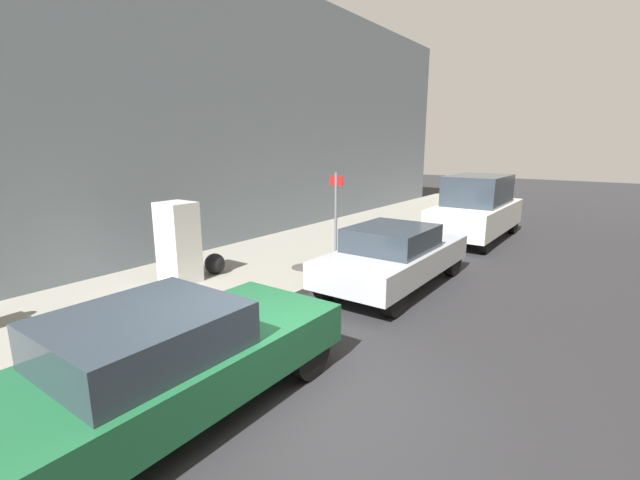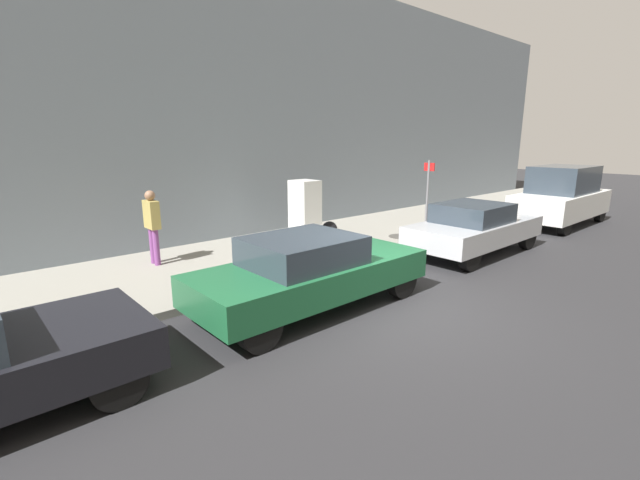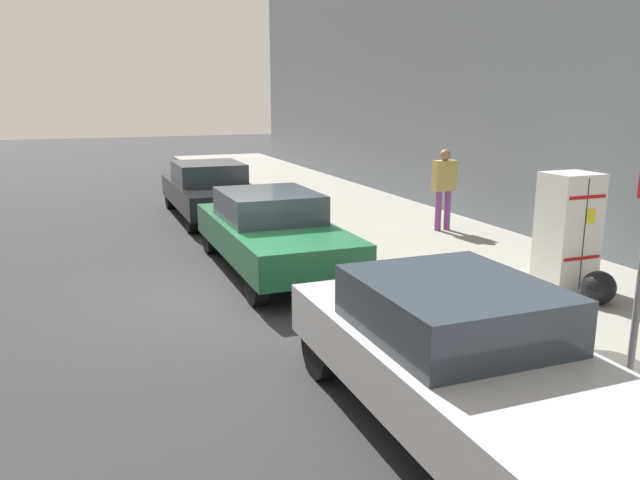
% 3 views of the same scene
% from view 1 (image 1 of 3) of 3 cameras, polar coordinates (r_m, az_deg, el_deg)
% --- Properties ---
extents(ground_plane, '(80.00, 80.00, 0.00)m').
position_cam_1_polar(ground_plane, '(5.70, -2.03, -20.76)').
color(ground_plane, '#28282B').
extents(sidewalk_slab, '(4.35, 44.00, 0.15)m').
position_cam_1_polar(sidewalk_slab, '(8.93, -26.14, -8.79)').
color(sidewalk_slab, gray).
rests_on(sidewalk_slab, ground).
extents(building_facade_near, '(2.24, 39.60, 8.19)m').
position_cam_1_polar(building_facade_near, '(11.47, -36.32, 15.05)').
color(building_facade_near, slate).
rests_on(building_facade_near, ground).
extents(discarded_refrigerator, '(0.76, 0.68, 1.78)m').
position_cam_1_polar(discarded_refrigerator, '(9.84, -18.36, -0.33)').
color(discarded_refrigerator, white).
rests_on(discarded_refrigerator, sidewalk_slab).
extents(manhole_cover, '(0.70, 0.70, 0.02)m').
position_cam_1_polar(manhole_cover, '(10.62, -1.93, -3.65)').
color(manhole_cover, '#47443F').
rests_on(manhole_cover, sidewalk_slab).
extents(street_sign_post, '(0.36, 0.07, 2.32)m').
position_cam_1_polar(street_sign_post, '(10.60, 2.14, 3.52)').
color(street_sign_post, slate).
rests_on(street_sign_post, sidewalk_slab).
extents(trash_bag, '(0.48, 0.48, 0.48)m').
position_cam_1_polar(trash_bag, '(10.39, -13.85, -3.07)').
color(trash_bag, black).
rests_on(trash_bag, sidewalk_slab).
extents(parked_sedan_green, '(1.81, 4.57, 1.40)m').
position_cam_1_polar(parked_sedan_green, '(5.33, -20.47, -15.09)').
color(parked_sedan_green, '#1E6038').
rests_on(parked_sedan_green, ground).
extents(parked_sedan_silver, '(1.80, 4.39, 1.41)m').
position_cam_1_polar(parked_sedan_silver, '(9.64, 9.89, -1.99)').
color(parked_sedan_silver, silver).
rests_on(parked_sedan_silver, ground).
extents(parked_van_white, '(1.90, 4.77, 2.14)m').
position_cam_1_polar(parked_van_white, '(15.25, 20.18, 4.02)').
color(parked_van_white, silver).
rests_on(parked_van_white, ground).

